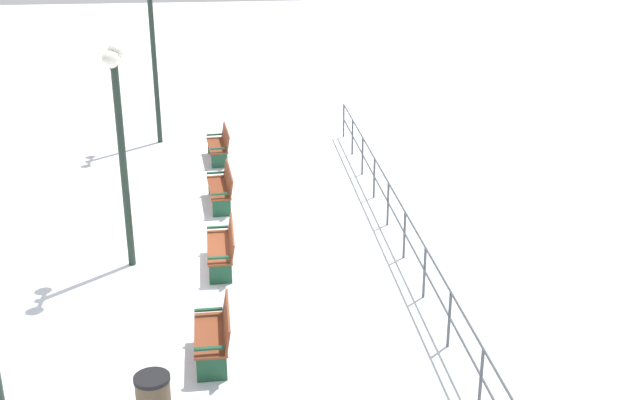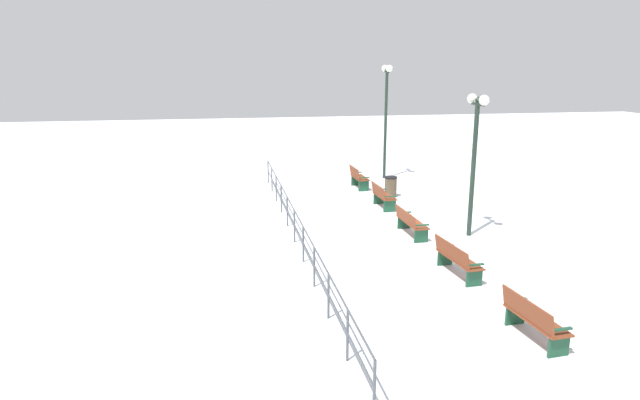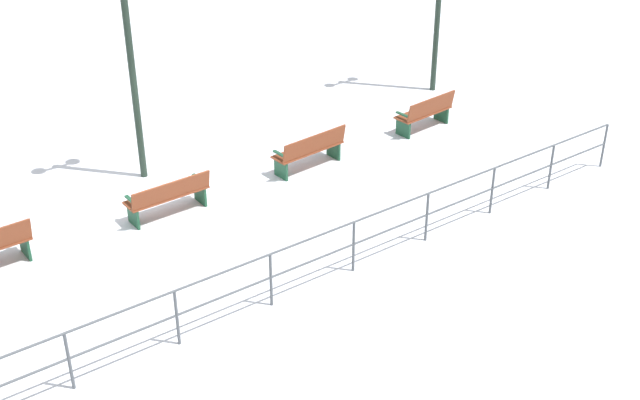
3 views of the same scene
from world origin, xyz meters
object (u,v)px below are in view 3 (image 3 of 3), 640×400
object	(u,v)px
bench_third	(168,196)
lamppost_middle	(129,39)
bench_nearest	(426,112)
bench_second	(310,150)

from	to	relation	value
bench_third	lamppost_middle	size ratio (longest dim) A/B	0.39
lamppost_middle	bench_third	bearing A→B (deg)	169.96
bench_nearest	bench_second	world-z (taller)	bench_nearest
bench_second	bench_third	xyz separation A→B (m)	(-0.01, 3.42, -0.02)
bench_third	lamppost_middle	xyz separation A→B (m)	(1.84, -0.33, 2.61)
bench_third	lamppost_middle	world-z (taller)	lamppost_middle
bench_third	bench_nearest	bearing A→B (deg)	-90.68
bench_nearest	lamppost_middle	size ratio (longest dim) A/B	0.36
bench_second	lamppost_middle	bearing A→B (deg)	54.94
bench_nearest	lamppost_middle	bearing A→B (deg)	69.83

